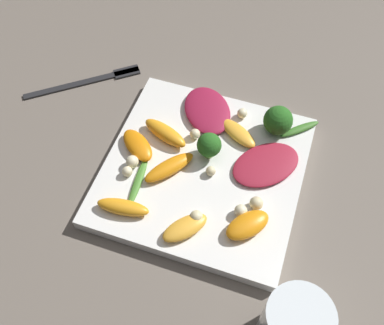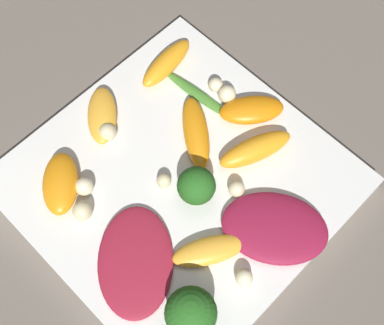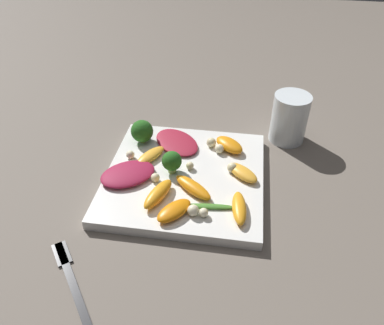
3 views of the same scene
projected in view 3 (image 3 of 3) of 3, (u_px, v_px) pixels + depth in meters
ground_plane at (185, 181)px, 0.68m from camera, size 2.40×2.40×0.00m
plate at (185, 177)px, 0.67m from camera, size 0.28×0.28×0.02m
drinking_glass at (289, 118)px, 0.75m from camera, size 0.07×0.07×0.10m
fork at (72, 281)px, 0.51m from camera, size 0.16×0.13×0.01m
radicchio_leaf_0 at (177, 142)px, 0.73m from camera, size 0.12×0.12×0.01m
radicchio_leaf_1 at (128, 174)px, 0.65m from camera, size 0.11×0.12×0.01m
orange_segment_0 at (239, 208)px, 0.59m from camera, size 0.07×0.03×0.02m
orange_segment_1 at (242, 173)px, 0.65m from camera, size 0.06×0.07×0.02m
orange_segment_2 at (193, 187)px, 0.62m from camera, size 0.07×0.08×0.02m
orange_segment_3 at (172, 210)px, 0.58m from camera, size 0.07×0.06×0.02m
orange_segment_4 at (158, 194)px, 0.61m from camera, size 0.08×0.05×0.02m
orange_segment_5 at (229, 145)px, 0.71m from camera, size 0.07×0.07×0.02m
orange_segment_6 at (151, 156)px, 0.69m from camera, size 0.07×0.06×0.01m
broccoli_floret_0 at (142, 131)px, 0.73m from camera, size 0.04×0.04×0.05m
broccoli_floret_1 at (171, 163)px, 0.65m from camera, size 0.04×0.04×0.04m
arugula_sprig_0 at (209, 206)px, 0.60m from camera, size 0.02×0.09×0.01m
arugula_sprig_1 at (142, 130)px, 0.77m from camera, size 0.06×0.05×0.01m
macadamia_nut_0 at (204, 213)px, 0.58m from camera, size 0.01×0.01×0.01m
macadamia_nut_1 at (193, 210)px, 0.58m from camera, size 0.02×0.02×0.02m
macadamia_nut_2 at (190, 166)px, 0.67m from camera, size 0.01×0.01×0.01m
macadamia_nut_3 at (211, 142)px, 0.72m from camera, size 0.02×0.02×0.02m
macadamia_nut_4 at (155, 178)px, 0.64m from camera, size 0.02×0.02×0.02m
macadamia_nut_5 at (219, 149)px, 0.71m from camera, size 0.02×0.02×0.02m
macadamia_nut_6 at (232, 168)px, 0.66m from camera, size 0.02×0.02×0.02m
macadamia_nut_7 at (130, 155)px, 0.69m from camera, size 0.02×0.02×0.02m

